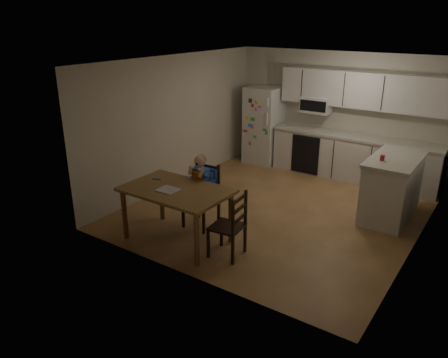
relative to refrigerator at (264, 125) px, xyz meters
name	(u,v)px	position (x,y,z in m)	size (l,w,h in m)	color
room	(294,133)	(1.55, -1.67, 0.40)	(4.52, 5.01, 2.51)	brown
refrigerator	(264,125)	(0.00, 0.00, 0.00)	(0.72, 0.70, 1.70)	silver
kitchen_run	(355,137)	(2.05, 0.09, 0.03)	(3.37, 0.62, 2.15)	silver
kitchen_island	(392,187)	(3.20, -1.36, -0.33)	(0.73, 1.40, 1.03)	silver
red_cup	(382,158)	(3.06, -1.64, 0.23)	(0.07, 0.07, 0.09)	red
dining_table	(177,196)	(0.84, -3.99, -0.14)	(1.54, 0.99, 0.82)	brown
napkin	(168,190)	(0.78, -4.10, -0.02)	(0.29, 0.26, 0.01)	#B3B3B8
toddler_spoon	(156,179)	(0.34, -3.88, -0.02)	(0.02, 0.02, 0.12)	blue
chair_booster	(202,183)	(0.84, -3.37, -0.14)	(0.45, 0.45, 1.18)	black
chair_side	(233,222)	(1.78, -3.93, -0.31)	(0.46, 0.46, 0.95)	black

